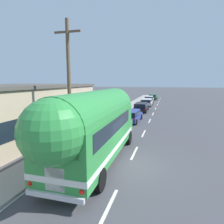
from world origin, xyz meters
TOP-DOWN VIEW (x-y plane):
  - ground_plane at (0.00, 0.00)m, footprint 300.00×300.00m
  - lane_markings at (-2.61, 13.04)m, footprint 3.83×80.00m
  - sidewalk_slab at (-4.79, 10.00)m, footprint 2.17×90.00m
  - utility_pole at (-4.29, 1.35)m, footprint 1.80×0.24m
  - painted_bus at (-1.85, -0.65)m, footprint 2.65×11.06m
  - car_lead at (-2.04, 11.58)m, footprint 2.10×4.77m
  - car_second at (-1.93, 19.54)m, footprint 1.99×4.70m
  - car_third at (-1.83, 26.98)m, footprint 2.03×4.85m
  - car_fourth at (-2.09, 34.27)m, footprint 2.10×4.42m
  - car_fifth at (-1.75, 40.60)m, footprint 2.00×4.45m

SIDE VIEW (x-z plane):
  - ground_plane at x=0.00m, z-range 0.00..0.00m
  - lane_markings at x=-2.61m, z-range 0.00..0.01m
  - sidewalk_slab at x=-4.79m, z-range 0.00..0.15m
  - car_fourth at x=-2.09m, z-range 0.10..1.47m
  - car_lead at x=-2.04m, z-range 0.10..1.47m
  - car_fifth at x=-1.75m, z-range 0.11..1.48m
  - car_second at x=-1.93m, z-range 0.11..1.48m
  - car_third at x=-1.83m, z-range 0.12..1.49m
  - painted_bus at x=-1.85m, z-range 0.24..4.37m
  - utility_pole at x=-4.29m, z-range 0.17..8.67m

